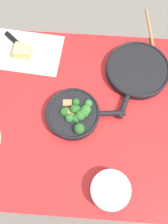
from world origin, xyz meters
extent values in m
plane|color=slate|center=(0.00, 0.00, 0.00)|extent=(14.00, 14.00, 0.00)
cube|color=red|center=(0.00, 0.00, 0.74)|extent=(1.16, 0.87, 0.03)
cylinder|color=#BCBCC1|center=(0.52, -0.38, 0.36)|extent=(0.05, 0.05, 0.72)
cylinder|color=black|center=(0.05, 0.01, 0.77)|extent=(0.23, 0.23, 0.04)
torus|color=black|center=(0.05, 0.01, 0.79)|extent=(0.24, 0.24, 0.01)
cylinder|color=black|center=(-0.12, 0.00, 0.78)|extent=(0.12, 0.03, 0.02)
cylinder|color=#245B1C|center=(0.00, 0.01, 0.77)|extent=(0.02, 0.02, 0.03)
sphere|color=#2D6B28|center=(0.00, 0.01, 0.80)|extent=(0.05, 0.05, 0.05)
cylinder|color=#205218|center=(0.04, -0.04, 0.77)|extent=(0.01, 0.01, 0.02)
sphere|color=#286023|center=(0.04, -0.04, 0.79)|extent=(0.03, 0.03, 0.03)
cylinder|color=#205218|center=(0.03, 0.04, 0.77)|extent=(0.01, 0.01, 0.02)
sphere|color=#286023|center=(0.03, 0.04, 0.79)|extent=(0.04, 0.04, 0.04)
cylinder|color=#2C6823|center=(-0.02, -0.03, 0.77)|extent=(0.01, 0.01, 0.02)
sphere|color=#387A33|center=(-0.02, -0.03, 0.79)|extent=(0.04, 0.04, 0.04)
cylinder|color=#2C6823|center=(-0.01, 0.00, 0.77)|extent=(0.02, 0.02, 0.02)
sphere|color=#387A33|center=(-0.01, 0.00, 0.80)|extent=(0.04, 0.04, 0.04)
cylinder|color=#205218|center=(0.01, 0.09, 0.77)|extent=(0.02, 0.02, 0.03)
sphere|color=#286023|center=(0.01, 0.09, 0.80)|extent=(0.05, 0.05, 0.05)
cylinder|color=#205218|center=(0.03, 0.00, 0.77)|extent=(0.01, 0.01, 0.02)
sphere|color=#286023|center=(0.03, 0.00, 0.79)|extent=(0.04, 0.04, 0.04)
cylinder|color=#245B1C|center=(0.02, 0.03, 0.77)|extent=(0.02, 0.02, 0.02)
sphere|color=#2D6B28|center=(0.02, 0.03, 0.80)|extent=(0.04, 0.04, 0.04)
cylinder|color=#245B1C|center=(0.06, 0.04, 0.77)|extent=(0.01, 0.01, 0.02)
sphere|color=#2D6B28|center=(0.06, 0.04, 0.80)|extent=(0.04, 0.04, 0.04)
cylinder|color=#205218|center=(0.09, 0.01, 0.77)|extent=(0.01, 0.01, 0.02)
sphere|color=#286023|center=(0.09, 0.01, 0.79)|extent=(0.04, 0.04, 0.04)
cylinder|color=#245B1C|center=(0.03, 0.04, 0.77)|extent=(0.01, 0.01, 0.02)
sphere|color=#2D6B28|center=(0.03, 0.04, 0.79)|extent=(0.03, 0.03, 0.03)
cylinder|color=#205218|center=(0.04, 0.00, 0.77)|extent=(0.01, 0.01, 0.02)
sphere|color=#286023|center=(0.04, 0.00, 0.80)|extent=(0.04, 0.04, 0.04)
cube|color=#AD7F4C|center=(0.05, 0.00, 0.78)|extent=(0.04, 0.04, 0.03)
cube|color=#AD7F4C|center=(0.08, -0.03, 0.78)|extent=(0.04, 0.03, 0.03)
cube|color=#AD7F4C|center=(0.06, 0.02, 0.78)|extent=(0.04, 0.03, 0.04)
cube|color=olive|center=(0.06, 0.03, 0.78)|extent=(0.03, 0.03, 0.03)
cube|color=olive|center=(0.06, 0.01, 0.78)|extent=(0.04, 0.03, 0.03)
cube|color=olive|center=(0.07, 0.03, 0.77)|extent=(0.04, 0.04, 0.03)
cylinder|color=black|center=(-0.24, -0.23, 0.77)|extent=(0.30, 0.30, 0.04)
torus|color=black|center=(-0.24, -0.23, 0.79)|extent=(0.30, 0.30, 0.01)
cylinder|color=black|center=(-0.18, -0.04, 0.78)|extent=(0.06, 0.11, 0.02)
cylinder|color=#E5CC60|center=(-0.24, -0.23, 0.77)|extent=(0.24, 0.24, 0.02)
cylinder|color=#A87A4C|center=(-0.31, -0.45, 0.76)|extent=(0.06, 0.32, 0.02)
ellipsoid|color=#A87A4C|center=(-0.33, -0.27, 0.76)|extent=(0.05, 0.07, 0.02)
cube|color=silver|center=(0.32, -0.31, 0.75)|extent=(0.39, 0.27, 0.00)
cube|color=silver|center=(0.29, -0.29, 0.75)|extent=(0.17, 0.15, 0.01)
cylinder|color=black|center=(0.39, -0.38, 0.76)|extent=(0.08, 0.07, 0.02)
cube|color=#EFD67A|center=(0.32, -0.29, 0.78)|extent=(0.08, 0.07, 0.05)
cylinder|color=#B7B7BC|center=(-0.13, 0.33, 0.78)|extent=(0.16, 0.16, 0.06)
camera|label=1|loc=(-0.03, 0.39, 1.81)|focal=40.00mm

